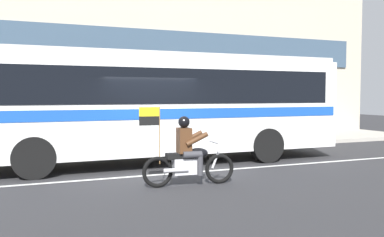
{
  "coord_description": "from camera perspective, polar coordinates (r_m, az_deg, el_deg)",
  "views": [
    {
      "loc": [
        -3.1,
        -10.57,
        2.03
      ],
      "look_at": [
        1.0,
        -0.4,
        1.41
      ],
      "focal_mm": 38.49,
      "sensor_mm": 36.0,
      "label": 1
    }
  ],
  "objects": [
    {
      "name": "motorcycle_with_rider",
      "position": [
        9.25,
        -0.54,
        -5.24
      ],
      "size": [
        2.19,
        0.64,
        1.78
      ],
      "color": "black",
      "rests_on": "ground_plane"
    },
    {
      "name": "office_building_facade",
      "position": [
        18.66,
        -12.35,
        15.54
      ],
      "size": [
        28.0,
        0.89,
        12.04
      ],
      "color": "#B2A893",
      "rests_on": "ground_plane"
    },
    {
      "name": "transit_bus",
      "position": [
        12.31,
        -4.87,
        2.55
      ],
      "size": [
        11.26,
        2.66,
        3.22
      ],
      "color": "white",
      "rests_on": "ground_plane"
    },
    {
      "name": "sidewalk_curb",
      "position": [
        16.09,
        -10.72,
        -3.79
      ],
      "size": [
        28.0,
        3.8,
        0.15
      ],
      "primitive_type": "cube",
      "color": "#A39E93",
      "rests_on": "ground_plane"
    },
    {
      "name": "ground_plane",
      "position": [
        11.2,
        -5.58,
        -7.22
      ],
      "size": [
        60.0,
        60.0,
        0.0
      ],
      "primitive_type": "plane",
      "color": "#2B2B2D"
    },
    {
      "name": "fire_hydrant",
      "position": [
        14.73,
        -11.87,
        -2.72
      ],
      "size": [
        0.22,
        0.3,
        0.75
      ],
      "color": "gold",
      "rests_on": "sidewalk_curb"
    },
    {
      "name": "lane_center_stripe",
      "position": [
        10.64,
        -4.65,
        -7.75
      ],
      "size": [
        26.6,
        0.14,
        0.01
      ],
      "primitive_type": "cube",
      "color": "silver",
      "rests_on": "ground_plane"
    }
  ]
}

